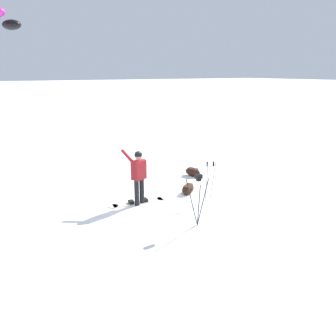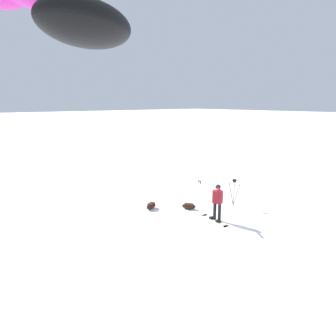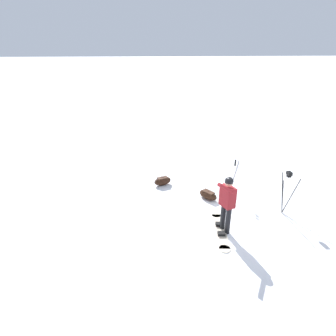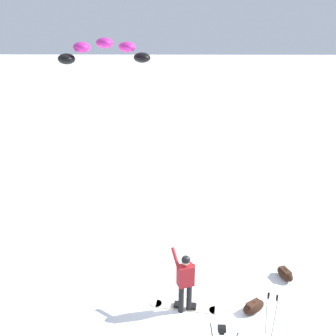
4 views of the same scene
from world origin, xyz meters
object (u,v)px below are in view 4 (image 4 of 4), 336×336
at_px(snowboard, 185,307).
at_px(snowboarder, 185,278).
at_px(traction_kite, 105,51).
at_px(gear_bag_large, 285,274).
at_px(gear_bag_small, 254,306).
at_px(ski_poles, 271,310).

bearing_deg(snowboard, snowboarder, -5.19).
bearing_deg(traction_kite, gear_bag_large, 41.94).
xyz_separation_m(snowboarder, gear_bag_small, (-0.01, 1.78, -0.85)).
height_order(snowboarder, traction_kite, traction_kite).
xyz_separation_m(gear_bag_small, ski_poles, (0.90, 0.18, 0.67)).
xyz_separation_m(snowboard, traction_kite, (-8.35, -3.36, 6.15)).
bearing_deg(gear_bag_small, traction_kite, -148.74).
relative_size(snowboarder, traction_kite, 0.41).
height_order(snowboarder, snowboard, snowboarder).
height_order(snowboard, gear_bag_large, gear_bag_large).
height_order(gear_bag_small, ski_poles, ski_poles).
bearing_deg(snowboard, gear_bag_small, 86.78).
bearing_deg(traction_kite, snowboarder, 21.63).
bearing_deg(gear_bag_large, gear_bag_small, -40.00).
bearing_deg(gear_bag_small, snowboarder, -89.71).
relative_size(snowboarder, snowboard, 0.91).
relative_size(gear_bag_large, ski_poles, 0.56).
xyz_separation_m(traction_kite, gear_bag_small, (8.45, 5.13, -6.02)).
bearing_deg(ski_poles, traction_kite, -150.41).
height_order(snowboarder, gear_bag_small, snowboarder).
relative_size(gear_bag_large, gear_bag_small, 0.94).
bearing_deg(snowboarder, snowboard, 174.81).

